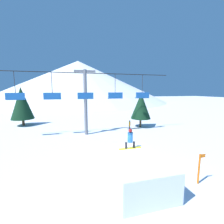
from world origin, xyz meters
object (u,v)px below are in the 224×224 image
object	(u,v)px
snow_ramp	(135,170)
distant_skier	(130,125)
snowboarder	(130,139)
trail_marker	(199,168)
pine_tree_near	(141,106)

from	to	relation	value
snow_ramp	distant_skier	bearing A→B (deg)	70.14
snowboarder	distant_skier	xyz separation A→B (m)	(3.90, 10.02, -1.54)
trail_marker	distant_skier	distance (m)	12.19
snow_ramp	snowboarder	xyz separation A→B (m)	(0.15, 1.21, 1.42)
trail_marker	snowboarder	bearing A→B (deg)	146.86
snow_ramp	snowboarder	world-z (taller)	snowboarder
pine_tree_near	distant_skier	distance (m)	3.26
pine_tree_near	distant_skier	world-z (taller)	pine_tree_near
snow_ramp	trail_marker	size ratio (longest dim) A/B	2.46
pine_tree_near	trail_marker	bearing A→B (deg)	-101.33
pine_tree_near	snow_ramp	bearing A→B (deg)	-116.60
snowboarder	pine_tree_near	xyz separation A→B (m)	(5.92, 10.92, 0.86)
pine_tree_near	trail_marker	xyz separation A→B (m)	(-2.62, -13.07, -2.13)
snowboarder	pine_tree_near	distance (m)	12.45
distant_skier	trail_marker	bearing A→B (deg)	-92.83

